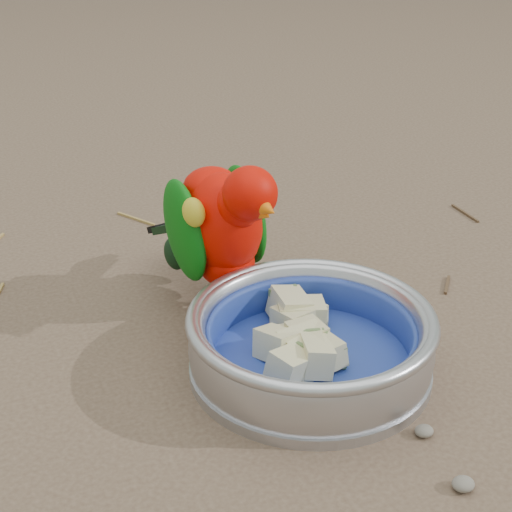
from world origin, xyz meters
name	(u,v)px	position (x,y,z in m)	size (l,w,h in m)	color
ground	(334,384)	(0.00, 0.00, 0.00)	(60.00, 60.00, 0.00)	brown
food_bowl	(310,364)	(-0.01, 0.03, 0.01)	(0.22, 0.22, 0.02)	#B2B2BA
bowl_wall	(311,336)	(-0.01, 0.03, 0.04)	(0.22, 0.22, 0.04)	#B2B2BA
fruit_wedges	(311,343)	(-0.01, 0.03, 0.03)	(0.13, 0.13, 0.03)	#C8BF8B
lory_parrot	(222,236)	(-0.04, 0.17, 0.08)	(0.10, 0.20, 0.16)	#CB0A00
ground_debris	(275,381)	(-0.05, 0.02, 0.00)	(0.90, 0.80, 0.01)	olive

